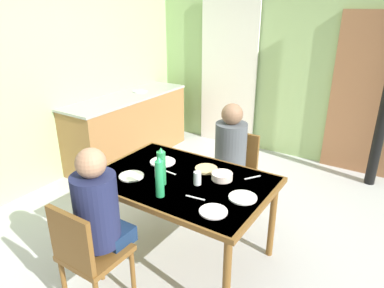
{
  "coord_description": "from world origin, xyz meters",
  "views": [
    {
      "loc": [
        1.67,
        -2.29,
        2.06
      ],
      "look_at": [
        0.25,
        -0.1,
        1.0
      ],
      "focal_mm": 32.54,
      "sensor_mm": 36.0,
      "label": 1
    }
  ],
  "objects": [
    {
      "name": "water_bottle_green_far",
      "position": [
        0.17,
        -0.41,
        0.9
      ],
      "size": [
        0.07,
        0.07,
        0.31
      ],
      "color": "#2B9952",
      "rests_on": "dining_table"
    },
    {
      "name": "dinner_plate_far_side",
      "position": [
        -0.12,
        -0.45,
        0.76
      ],
      "size": [
        0.2,
        0.2,
        0.01
      ],
      "primitive_type": "cylinder",
      "color": "white",
      "rests_on": "dining_table"
    },
    {
      "name": "cutlery_knife_far",
      "position": [
        0.72,
        0.08,
        0.75
      ],
      "size": [
        0.1,
        0.13,
        0.0
      ],
      "primitive_type": "cube",
      "rotation": [
        0.0,
        0.0,
        0.98
      ],
      "color": "silver",
      "rests_on": "dining_table"
    },
    {
      "name": "cutlery_fork_near",
      "position": [
        0.09,
        -0.22,
        0.75
      ],
      "size": [
        0.15,
        0.03,
        0.0
      ],
      "primitive_type": "cube",
      "rotation": [
        0.0,
        0.0,
        6.19
      ],
      "color": "silver",
      "rests_on": "dining_table"
    },
    {
      "name": "ground_plane",
      "position": [
        0.0,
        0.0,
        0.0
      ],
      "size": [
        6.35,
        6.35,
        0.0
      ],
      "primitive_type": "plane",
      "color": "#B6B6B7"
    },
    {
      "name": "dinner_plate_near_right",
      "position": [
        0.7,
        -0.53,
        0.76
      ],
      "size": [
        0.2,
        0.2,
        0.01
      ],
      "primitive_type": "cylinder",
      "color": "white",
      "rests_on": "dining_table"
    },
    {
      "name": "dinner_plate_far_center",
      "position": [
        0.79,
        -0.26,
        0.76
      ],
      "size": [
        0.21,
        0.21,
        0.01
      ],
      "primitive_type": "cylinder",
      "color": "white",
      "rests_on": "dining_table"
    },
    {
      "name": "bread_plate_sliced",
      "position": [
        0.33,
        -0.01,
        0.76
      ],
      "size": [
        0.19,
        0.19,
        0.02
      ],
      "primitive_type": "cylinder",
      "color": "#DBB77A",
      "rests_on": "dining_table"
    },
    {
      "name": "wall_left",
      "position": [
        -1.92,
        0.61,
        1.31
      ],
      "size": [
        0.1,
        3.66,
        2.62
      ],
      "primitive_type": "cube",
      "color": "#9BBC7D",
      "rests_on": "ground_plane"
    },
    {
      "name": "chair_near_diner",
      "position": [
        0.04,
        -1.09,
        0.5
      ],
      "size": [
        0.4,
        0.4,
        0.87
      ],
      "color": "brown",
      "rests_on": "ground_plane"
    },
    {
      "name": "cutlery_knife_near",
      "position": [
        0.5,
        -0.44,
        0.75
      ],
      "size": [
        0.15,
        0.03,
        0.0
      ],
      "primitive_type": "cube",
      "rotation": [
        0.0,
        0.0,
        0.13
      ],
      "color": "silver",
      "rests_on": "dining_table"
    },
    {
      "name": "person_far_diner",
      "position": [
        0.32,
        0.45,
        0.78
      ],
      "size": [
        0.3,
        0.37,
        0.77
      ],
      "rotation": [
        0.0,
        0.0,
        3.14
      ],
      "color": "#474B59",
      "rests_on": "ground_plane"
    },
    {
      "name": "dining_table",
      "position": [
        0.25,
        -0.25,
        0.68
      ],
      "size": [
        1.42,
        0.97,
        0.75
      ],
      "color": "brown",
      "rests_on": "ground_plane"
    },
    {
      "name": "wall_back",
      "position": [
        0.0,
        2.44,
        1.31
      ],
      "size": [
        4.03,
        0.1,
        2.62
      ],
      "primitive_type": "cube",
      "color": "#9BBC79",
      "rests_on": "ground_plane"
    },
    {
      "name": "chair_far_diner",
      "position": [
        0.32,
        0.59,
        0.5
      ],
      "size": [
        0.4,
        0.4,
        0.87
      ],
      "rotation": [
        0.0,
        0.0,
        3.14
      ],
      "color": "brown",
      "rests_on": "ground_plane"
    },
    {
      "name": "water_bottle_green_near",
      "position": [
        0.27,
        -0.56,
        0.9
      ],
      "size": [
        0.06,
        0.06,
        0.31
      ],
      "color": "#28A15A",
      "rests_on": "dining_table"
    },
    {
      "name": "curtain_panel",
      "position": [
        -0.7,
        2.34,
        1.1
      ],
      "size": [
        0.9,
        0.03,
        2.2
      ],
      "primitive_type": "cube",
      "color": "white",
      "rests_on": "ground_plane"
    },
    {
      "name": "serving_bowl_center",
      "position": [
        0.52,
        -0.08,
        0.78
      ],
      "size": [
        0.17,
        0.17,
        0.05
      ],
      "primitive_type": "cylinder",
      "color": "beige",
      "rests_on": "dining_table"
    },
    {
      "name": "dinner_plate_near_left",
      "position": [
        -0.07,
        -0.09,
        0.76
      ],
      "size": [
        0.23,
        0.23,
        0.01
      ],
      "primitive_type": "cylinder",
      "color": "white",
      "rests_on": "dining_table"
    },
    {
      "name": "door_wooden",
      "position": [
        1.18,
        2.36,
        1.0
      ],
      "size": [
        0.8,
        0.05,
        2.0
      ],
      "primitive_type": "cube",
      "color": "#97623F",
      "rests_on": "ground_plane"
    },
    {
      "name": "drinking_glass_by_near_diner",
      "position": [
        0.4,
        -0.26,
        0.81
      ],
      "size": [
        0.06,
        0.06,
        0.11
      ],
      "primitive_type": "cylinder",
      "color": "silver",
      "rests_on": "dining_table"
    },
    {
      "name": "kitchen_counter",
      "position": [
        -1.59,
        1.08,
        0.45
      ],
      "size": [
        0.61,
        1.93,
        0.91
      ],
      "color": "olive",
      "rests_on": "ground_plane"
    },
    {
      "name": "person_near_diner",
      "position": [
        0.04,
        -0.95,
        0.78
      ],
      "size": [
        0.3,
        0.37,
        0.77
      ],
      "color": "#162B4D",
      "rests_on": "ground_plane"
    }
  ]
}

